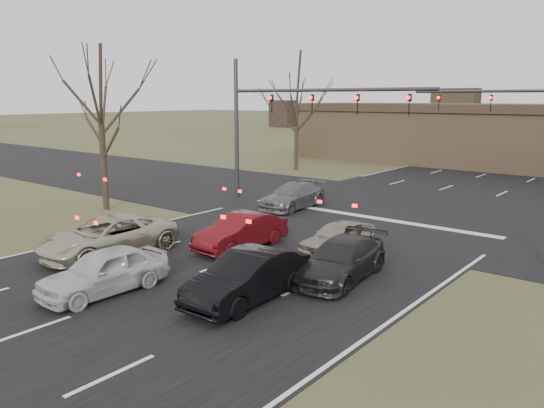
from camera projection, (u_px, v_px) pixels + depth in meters
The scene contains 13 objects.
ground at pixel (156, 288), 16.48m from camera, with size 360.00×360.00×0.00m, color #414927.
road_cross at pixel (382, 210), 27.92m from camera, with size 200.00×14.00×0.02m, color black.
building at pixel (536, 137), 43.70m from camera, with size 42.40×10.40×5.30m.
mast_arm_near at pixel (281, 112), 28.62m from camera, with size 12.12×0.24×8.00m.
tree_left_near at pixel (99, 83), 26.85m from camera, with size 5.10×5.10×8.50m.
tree_left_far at pixel (297, 78), 42.11m from camera, with size 5.70×5.70×9.50m.
car_silver_suv at pixel (108, 236), 19.83m from camera, with size 2.41×5.22×1.45m, color #B8B195.
car_white_sedan at pixel (104, 271), 15.97m from camera, with size 1.63×4.04×1.38m, color silver.
car_black_hatch at pixel (248, 277), 15.35m from camera, with size 1.52×4.36×1.44m, color black.
car_charcoal_sedan at pixel (341, 260), 17.24m from camera, with size 1.81×4.44×1.29m, color black.
car_grey_ahead at pixel (293, 196), 28.35m from camera, with size 1.87×4.59×1.33m, color slate.
car_red_ahead at pixel (241, 232), 20.72m from camera, with size 1.44×4.12×1.36m, color #590C11.
car_silver_ahead at pixel (338, 237), 20.07m from camera, with size 1.47×3.66×1.25m, color gray.
Camera 1 is at (12.65, -9.89, 5.82)m, focal length 35.00 mm.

